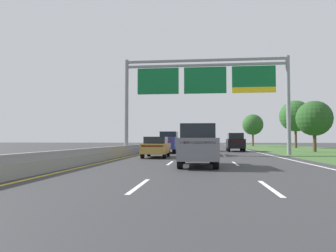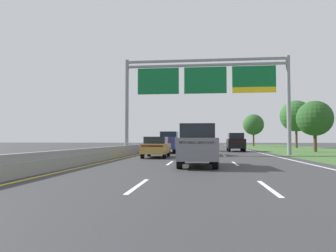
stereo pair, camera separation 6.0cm
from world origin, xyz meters
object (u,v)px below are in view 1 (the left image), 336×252
(car_black_right_lane_suv, at_px, (235,142))
(car_grey_centre_lane_suv, at_px, (197,145))
(roadside_tree_distant, at_px, (253,125))
(car_silver_centre_lane_sedan, at_px, (202,144))
(roadside_tree_far, at_px, (295,116))
(car_red_centre_lane_sedan, at_px, (203,146))
(overhead_sign_gantry, at_px, (205,85))
(roadside_tree_mid, at_px, (314,118))
(pickup_truck_blue, at_px, (168,142))
(car_gold_left_lane_sedan, at_px, (156,147))

(car_black_right_lane_suv, bearing_deg, car_grey_centre_lane_suv, 170.42)
(car_black_right_lane_suv, relative_size, roadside_tree_distant, 0.71)
(car_silver_centre_lane_sedan, xyz_separation_m, roadside_tree_far, (15.06, 14.74, 4.37))
(car_red_centre_lane_sedan, bearing_deg, overhead_sign_gantry, -10.40)
(overhead_sign_gantry, distance_m, car_red_centre_lane_sedan, 5.67)
(car_grey_centre_lane_suv, xyz_separation_m, car_silver_centre_lane_sedan, (0.28, 21.79, -0.28))
(car_silver_centre_lane_sedan, distance_m, roadside_tree_distant, 31.19)
(car_silver_centre_lane_sedan, relative_size, roadside_tree_far, 0.57)
(car_red_centre_lane_sedan, bearing_deg, car_silver_centre_lane_sedan, 0.57)
(car_red_centre_lane_sedan, relative_size, car_grey_centre_lane_suv, 0.93)
(car_black_right_lane_suv, relative_size, roadside_tree_mid, 0.84)
(roadside_tree_distant, bearing_deg, car_silver_centre_lane_sedan, -109.94)
(roadside_tree_far, bearing_deg, car_grey_centre_lane_suv, -112.78)
(car_silver_centre_lane_sedan, bearing_deg, roadside_tree_distant, -20.80)
(pickup_truck_blue, distance_m, roadside_tree_far, 27.86)
(car_black_right_lane_suv, bearing_deg, car_red_centre_lane_sedan, 160.01)
(car_gold_left_lane_sedan, relative_size, roadside_tree_far, 0.57)
(car_gold_left_lane_sedan, bearing_deg, roadside_tree_mid, -53.24)
(car_grey_centre_lane_suv, bearing_deg, pickup_truck_blue, 10.16)
(car_red_centre_lane_sedan, distance_m, car_grey_centre_lane_suv, 11.29)
(overhead_sign_gantry, bearing_deg, roadside_tree_far, 58.31)
(pickup_truck_blue, relative_size, roadside_tree_mid, 0.97)
(roadside_tree_mid, bearing_deg, roadside_tree_distant, 93.06)
(car_red_centre_lane_sedan, height_order, roadside_tree_mid, roadside_tree_mid)
(car_gold_left_lane_sedan, height_order, roadside_tree_distant, roadside_tree_distant)
(roadside_tree_far, bearing_deg, pickup_truck_blue, -132.40)
(pickup_truck_blue, bearing_deg, roadside_tree_mid, -75.71)
(pickup_truck_blue, bearing_deg, overhead_sign_gantry, -132.02)
(roadside_tree_far, bearing_deg, car_red_centre_lane_sedan, -120.78)
(car_red_centre_lane_sedan, xyz_separation_m, roadside_tree_distant, (10.54, 39.62, 3.69))
(overhead_sign_gantry, distance_m, roadside_tree_far, 28.18)
(overhead_sign_gantry, xyz_separation_m, car_black_right_lane_suv, (3.54, 8.33, -5.24))
(pickup_truck_blue, bearing_deg, roadside_tree_distant, -20.56)
(car_gold_left_lane_sedan, distance_m, car_silver_centre_lane_sedan, 14.57)
(car_black_right_lane_suv, height_order, car_silver_centre_lane_sedan, car_black_right_lane_suv)
(car_silver_centre_lane_sedan, relative_size, roadside_tree_mid, 0.79)
(overhead_sign_gantry, distance_m, roadside_tree_distant, 39.74)
(car_red_centre_lane_sedan, relative_size, car_gold_left_lane_sedan, 1.00)
(car_red_centre_lane_sedan, relative_size, car_silver_centre_lane_sedan, 1.00)
(car_gold_left_lane_sedan, height_order, car_silver_centre_lane_sedan, same)
(pickup_truck_blue, relative_size, car_gold_left_lane_sedan, 1.23)
(roadside_tree_mid, bearing_deg, car_red_centre_lane_sedan, -145.27)
(roadside_tree_mid, xyz_separation_m, roadside_tree_far, (2.83, 16.78, 1.50))
(car_red_centre_lane_sedan, relative_size, roadside_tree_far, 0.57)
(pickup_truck_blue, bearing_deg, car_red_centre_lane_sedan, -142.51)
(pickup_truck_blue, xyz_separation_m, car_black_right_lane_suv, (7.33, 4.72, 0.02))
(roadside_tree_far, bearing_deg, roadside_tree_distant, 107.35)
(roadside_tree_far, bearing_deg, car_black_right_lane_suv, -125.75)
(roadside_tree_distant, bearing_deg, pickup_truck_blue, -112.08)
(car_grey_centre_lane_suv, distance_m, car_silver_centre_lane_sedan, 21.79)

